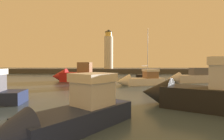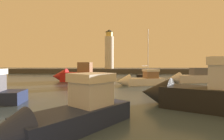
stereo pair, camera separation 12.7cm
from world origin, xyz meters
name	(u,v)px [view 1 (the left image)]	position (x,y,z in m)	size (l,w,h in m)	color
ground_plane	(118,82)	(0.00, 28.54, 0.00)	(220.00, 220.00, 0.00)	#384C60
breakwater	(118,71)	(0.00, 57.08, 0.74)	(71.41, 6.96, 1.48)	#423F3D
lighthouse	(109,50)	(-3.12, 57.08, 7.65)	(2.93, 2.93, 13.03)	silver
motorboat_1	(201,94)	(5.86, 11.08, 1.09)	(9.23, 6.88, 4.06)	black
motorboat_2	(138,80)	(3.01, 24.76, 0.73)	(7.54, 3.97, 2.88)	white
motorboat_3	(75,76)	(-7.70, 29.68, 1.04)	(9.79, 4.05, 3.97)	#B21E1E
motorboat_4	(190,77)	(12.29, 28.74, 0.84)	(8.64, 3.72, 2.87)	silver
motorboat_5	(66,116)	(-2.36, 6.47, 0.80)	(6.14, 7.06, 3.15)	#1E284C
sailboat_moored	(146,76)	(6.13, 36.26, 0.55)	(5.05, 7.59, 10.65)	black
mooring_buoy	(86,83)	(-4.53, 23.21, 0.50)	(1.00, 1.00, 1.00)	#EA5919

